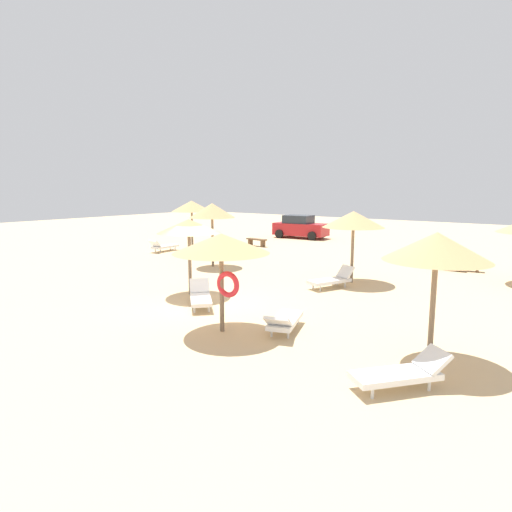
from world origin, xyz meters
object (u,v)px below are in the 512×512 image
at_px(parasol_0, 353,220).
at_px(parasol_3, 437,247).
at_px(lounger_4, 284,321).
at_px(parasol_2, 192,206).
at_px(bench_0, 464,263).
at_px(parasol_1, 189,227).
at_px(parasol_5, 212,211).
at_px(bench_1, 447,263).
at_px(parasol_4, 221,245).
at_px(lounger_1, 200,296).
at_px(lounger_0, 332,279).
at_px(lounger_3, 402,373).
at_px(bench_2, 257,241).
at_px(parked_car, 300,227).
at_px(lounger_2, 163,246).

bearing_deg(parasol_0, parasol_3, -52.93).
bearing_deg(lounger_4, parasol_2, 145.21).
relative_size(lounger_4, bench_0, 1.30).
relative_size(parasol_1, parasol_5, 0.89).
distance_m(bench_0, bench_1, 0.71).
bearing_deg(parasol_4, bench_0, 75.95).
relative_size(parasol_0, lounger_4, 1.44).
xyz_separation_m(parasol_1, bench_1, (6.19, 10.50, -2.10)).
relative_size(lounger_1, bench_0, 1.17).
relative_size(parasol_1, parasol_2, 0.89).
bearing_deg(lounger_0, lounger_3, -53.72).
xyz_separation_m(parasol_0, parasol_1, (-3.75, -5.37, -0.10)).
bearing_deg(bench_2, lounger_4, -50.42).
bearing_deg(lounger_1, parasol_5, 129.56).
height_order(bench_0, bench_1, same).
relative_size(parasol_0, parked_car, 0.70).
relative_size(parasol_0, parasol_5, 0.94).
relative_size(parasol_0, lounger_2, 1.52).
xyz_separation_m(parasol_3, lounger_3, (-0.04, -1.72, -2.24)).
distance_m(parasol_5, bench_2, 7.93).
xyz_separation_m(parasol_4, lounger_1, (-2.20, 1.42, -2.03)).
xyz_separation_m(parasol_5, lounger_3, (11.70, -7.34, -2.38)).
bearing_deg(lounger_3, bench_2, 134.93).
bearing_deg(parasol_3, bench_0, 98.41).
bearing_deg(parasol_3, bench_2, 138.65).
distance_m(parasol_4, lounger_1, 3.31).
xyz_separation_m(parasol_0, parasol_2, (-10.49, 1.37, 0.19)).
xyz_separation_m(parasol_3, parasol_5, (-11.74, 5.62, 0.14)).
relative_size(parasol_3, parasol_4, 1.09).
bearing_deg(parasol_3, parasol_0, 127.07).
bearing_deg(parasol_2, lounger_3, -31.86).
bearing_deg(parasol_0, parasol_4, -91.27).
bearing_deg(parasol_2, parasol_3, -26.91).
distance_m(parasol_5, lounger_2, 6.49).
bearing_deg(parasol_4, parked_car, 115.97).
distance_m(parasol_2, parasol_3, 17.19).
height_order(parasol_5, lounger_3, parasol_5).
bearing_deg(parasol_2, lounger_4, -34.79).
relative_size(parasol_5, lounger_2, 1.62).
relative_size(parasol_2, lounger_0, 1.56).
bearing_deg(parasol_5, parked_car, 102.52).
distance_m(lounger_2, lounger_3, 19.72).
bearing_deg(bench_1, bench_2, 174.46).
xyz_separation_m(lounger_3, lounger_4, (-3.61, 1.39, -0.00)).
bearing_deg(parasol_3, bench_1, 101.79).
distance_m(parasol_1, lounger_4, 5.56).
bearing_deg(bench_1, lounger_3, -79.89).
xyz_separation_m(parasol_2, bench_2, (0.90, 4.92, -2.39)).
bearing_deg(parasol_5, parasol_1, -55.54).
bearing_deg(parasol_4, lounger_0, 90.03).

